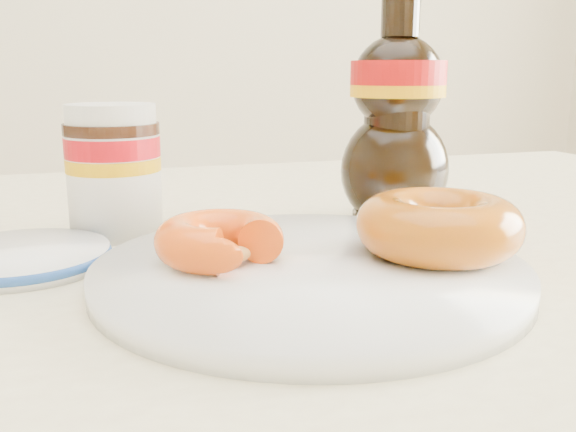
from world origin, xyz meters
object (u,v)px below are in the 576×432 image
object	(u,v)px
donut_whole	(439,225)
donut_bitten	(219,240)
nutella_jar	(114,165)
blue_rim_saucer	(21,257)
dining_table	(206,347)
syrup_bottle	(397,114)
plate	(310,271)

from	to	relation	value
donut_whole	donut_bitten	bearing A→B (deg)	170.29
nutella_jar	blue_rim_saucer	bearing A→B (deg)	-133.86
dining_table	donut_bitten	distance (m)	0.14
donut_whole	nutella_jar	world-z (taller)	nutella_jar
donut_whole	syrup_bottle	distance (m)	0.18
nutella_jar	blue_rim_saucer	distance (m)	0.12
donut_whole	nutella_jar	size ratio (longest dim) A/B	1.02
dining_table	nutella_jar	size ratio (longest dim) A/B	12.45
nutella_jar	syrup_bottle	world-z (taller)	syrup_bottle
nutella_jar	donut_whole	bearing A→B (deg)	-40.36
donut_whole	plate	bearing A→B (deg)	175.25
donut_bitten	syrup_bottle	size ratio (longest dim) A/B	0.43
syrup_bottle	blue_rim_saucer	xyz separation A→B (m)	(-0.32, -0.05, -0.09)
dining_table	plate	size ratio (longest dim) A/B	4.82
blue_rim_saucer	nutella_jar	bearing A→B (deg)	46.14
dining_table	donut_bitten	size ratio (longest dim) A/B	16.17
plate	syrup_bottle	world-z (taller)	syrup_bottle
nutella_jar	syrup_bottle	bearing A→B (deg)	-4.80
donut_whole	syrup_bottle	bearing A→B (deg)	74.60
dining_table	syrup_bottle	bearing A→B (deg)	14.78
plate	blue_rim_saucer	xyz separation A→B (m)	(-0.19, 0.10, -0.00)
syrup_bottle	blue_rim_saucer	world-z (taller)	syrup_bottle
dining_table	syrup_bottle	xyz separation A→B (m)	(0.19, 0.05, 0.18)
dining_table	plate	bearing A→B (deg)	-60.80
donut_bitten	syrup_bottle	xyz separation A→B (m)	(0.19, 0.13, 0.07)
plate	syrup_bottle	bearing A→B (deg)	47.93
nutella_jar	blue_rim_saucer	xyz separation A→B (m)	(-0.07, -0.07, -0.05)
blue_rim_saucer	dining_table	bearing A→B (deg)	1.15
dining_table	blue_rim_saucer	xyz separation A→B (m)	(-0.13, -0.00, 0.09)
donut_bitten	dining_table	bearing A→B (deg)	111.64
dining_table	plate	distance (m)	0.15
donut_bitten	blue_rim_saucer	distance (m)	0.16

